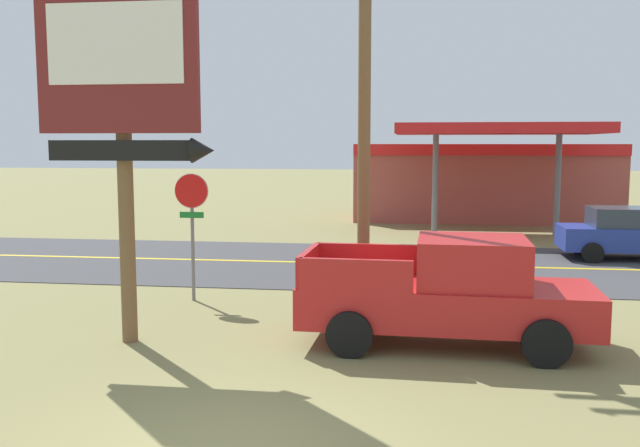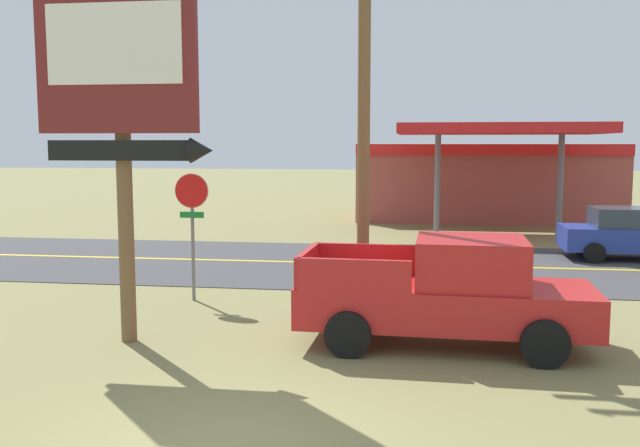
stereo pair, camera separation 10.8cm
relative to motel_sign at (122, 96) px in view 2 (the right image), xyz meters
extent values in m
cube|color=#3D3D3F|center=(2.95, 8.93, -4.44)|extent=(140.00, 8.00, 0.02)
cube|color=gold|center=(2.95, 8.93, -4.42)|extent=(126.00, 0.20, 0.01)
cylinder|color=brown|center=(-0.06, 0.14, -1.16)|extent=(0.28, 0.28, 6.58)
cube|color=maroon|center=(-0.06, -0.04, 0.59)|extent=(2.92, 0.16, 2.47)
cube|color=white|center=(-0.06, -0.13, 0.89)|extent=(2.45, 0.03, 1.39)
cube|color=black|center=(-0.06, -0.04, -0.94)|extent=(2.63, 0.12, 0.36)
cone|color=black|center=(1.45, -0.04, -0.94)|extent=(0.40, 0.44, 0.44)
cylinder|color=slate|center=(0.04, 3.55, -3.35)|extent=(0.08, 0.08, 2.20)
cylinder|color=red|center=(0.04, 3.52, -1.90)|extent=(0.76, 0.03, 0.76)
cylinder|color=white|center=(0.04, 3.54, -1.90)|extent=(0.80, 0.01, 0.80)
cube|color=#19722D|center=(0.04, 3.52, -2.45)|extent=(0.56, 0.03, 0.14)
cylinder|color=brown|center=(4.05, 2.65, -0.37)|extent=(0.26, 0.26, 8.15)
cube|color=#A84C42|center=(8.31, 22.88, -2.65)|extent=(12.00, 6.00, 3.60)
cube|color=red|center=(8.31, 19.83, -1.10)|extent=(12.00, 0.12, 0.50)
cube|color=red|center=(8.31, 16.88, -0.25)|extent=(8.00, 5.00, 0.40)
cylinder|color=slate|center=(5.91, 16.88, -2.35)|extent=(0.24, 0.24, 4.20)
cylinder|color=slate|center=(10.71, 16.88, -2.35)|extent=(0.24, 0.24, 4.20)
cube|color=red|center=(5.68, 0.68, -3.69)|extent=(5.26, 2.13, 0.72)
cube|color=red|center=(6.13, 0.66, -2.91)|extent=(1.96, 1.86, 0.84)
cube|color=#28333D|center=(7.02, 0.63, -2.91)|extent=(0.15, 1.66, 0.71)
cube|color=red|center=(4.18, 1.65, -3.05)|extent=(1.95, 0.18, 0.56)
cube|color=red|center=(4.12, -0.19, -3.05)|extent=(1.95, 0.18, 0.56)
cube|color=red|center=(3.18, 0.76, -3.05)|extent=(0.18, 1.88, 0.56)
cylinder|color=black|center=(7.32, 1.60, -4.05)|extent=(0.81, 0.31, 0.80)
cylinder|color=black|center=(7.26, -0.36, -4.05)|extent=(0.81, 0.31, 0.80)
cylinder|color=black|center=(4.10, 1.71, -4.05)|extent=(0.81, 0.31, 0.80)
cylinder|color=black|center=(4.03, -0.25, -4.05)|extent=(0.81, 0.31, 0.80)
cube|color=#233893|center=(11.78, 10.93, -3.77)|extent=(4.20, 1.76, 0.72)
cube|color=#2D3842|center=(11.63, 10.93, -3.11)|extent=(2.10, 1.56, 0.60)
cylinder|color=black|center=(10.48, 11.81, -4.13)|extent=(0.64, 0.24, 0.64)
cylinder|color=black|center=(10.48, 10.05, -4.13)|extent=(0.64, 0.24, 0.64)
camera|label=1|loc=(5.10, -11.77, -0.82)|focal=39.11mm
camera|label=2|loc=(5.21, -11.76, -0.82)|focal=39.11mm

